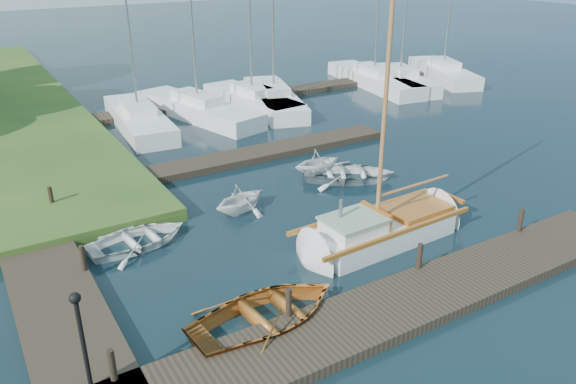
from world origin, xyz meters
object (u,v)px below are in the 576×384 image
lamp_post (80,329)px  marina_boat_5 (374,78)px  marina_boat_2 (252,99)px  tender_d (318,160)px  mooring_post_0 (112,365)px  tender_a (138,236)px  marina_boat_6 (400,79)px  dinghy (267,310)px  mooring_post_1 (289,302)px  marina_boat_3 (274,97)px  marina_boat_1 (198,108)px  marina_boat_7 (443,71)px  mooring_post_4 (83,258)px  mooring_post_5 (51,197)px  tender_b (240,196)px  marina_boat_0 (139,117)px  mooring_post_3 (521,220)px  tender_c (349,171)px  sailboat (384,230)px  mooring_post_2 (420,256)px

lamp_post → marina_boat_5: bearing=39.6°
marina_boat_2 → tender_d: bearing=161.3°
mooring_post_0 → tender_d: (11.06, 8.38, -0.10)m
tender_a → marina_boat_6: size_ratio=0.36×
dinghy → tender_d: (7.02, 8.08, 0.16)m
mooring_post_1 → marina_boat_3: bearing=61.2°
marina_boat_1 → marina_boat_7: marina_boat_7 is taller
mooring_post_4 → marina_boat_6: size_ratio=0.09×
mooring_post_5 → tender_b: 6.83m
mooring_post_0 → mooring_post_1: size_ratio=1.00×
lamp_post → marina_boat_0: (6.97, 18.78, -1.30)m
dinghy → marina_boat_6: size_ratio=0.46×
mooring_post_1 → marina_boat_5: (18.86, 19.76, -0.14)m
marina_boat_2 → marina_boat_7: size_ratio=0.91×
mooring_post_3 → mooring_post_5: same height
mooring_post_5 → marina_boat_3: (14.33, 8.80, -0.12)m
mooring_post_5 → marina_boat_1: marina_boat_1 is taller
marina_boat_1 → tender_c: bearing=174.2°
tender_b → marina_boat_6: marina_boat_6 is taller
mooring_post_1 → marina_boat_7: marina_boat_7 is taller
mooring_post_1 → mooring_post_3: bearing=0.0°
dinghy → mooring_post_3: bearing=-96.7°
mooring_post_1 → tender_d: 10.64m
sailboat → marina_boat_5: bearing=49.3°
tender_c → dinghy: bearing=164.1°
marina_boat_2 → marina_boat_5: marina_boat_2 is taller
mooring_post_1 → tender_c: bearing=44.4°
marina_boat_1 → marina_boat_3: (4.89, -0.16, 0.03)m
tender_c → marina_boat_0: size_ratio=0.32×
mooring_post_5 → tender_a: (1.94, -3.86, -0.36)m
lamp_post → dinghy: 4.76m
dinghy → marina_boat_1: bearing=-22.4°
tender_b → marina_boat_3: marina_boat_3 is taller
mooring_post_3 → mooring_post_0: bearing=180.0°
lamp_post → marina_boat_2: size_ratio=0.24×
mooring_post_5 → marina_boat_6: bearing=19.7°
mooring_post_2 → marina_boat_6: 24.51m
mooring_post_0 → mooring_post_3: (13.50, 0.00, 0.00)m
mooring_post_0 → tender_b: tender_b is taller
mooring_post_3 → mooring_post_1: bearing=180.0°
tender_a → marina_boat_6: marina_boat_6 is taller
marina_boat_6 → marina_boat_7: (4.39, 0.28, 0.01)m
marina_boat_6 → tender_a: bearing=135.0°
mooring_post_2 → tender_a: 8.99m
mooring_post_5 → mooring_post_1: bearing=-68.2°
sailboat → marina_boat_3: bearing=69.9°
tender_c → marina_boat_3: bearing=17.8°
marina_boat_5 → lamp_post: bearing=137.7°
tender_a → mooring_post_1: bearing=-167.9°
marina_boat_0 → tender_c: bearing=-151.0°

